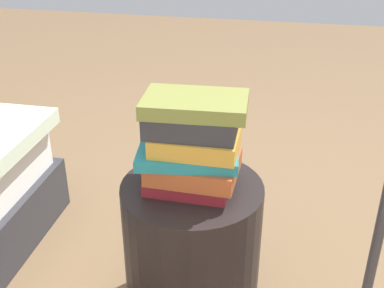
{
  "coord_description": "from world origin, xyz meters",
  "views": [
    {
      "loc": [
        -0.25,
        1.18,
        1.22
      ],
      "look_at": [
        0.0,
        0.0,
        0.6
      ],
      "focal_mm": 46.05,
      "sensor_mm": 36.0,
      "label": 1
    }
  ],
  "objects_px": {
    "book_maroon": "(189,181)",
    "book_charcoal": "(192,122)",
    "side_table": "(192,248)",
    "book_ochre": "(196,142)",
    "book_teal": "(188,153)",
    "book_rust": "(194,167)",
    "book_olive": "(195,104)"
  },
  "relations": [
    {
      "from": "book_maroon",
      "to": "book_charcoal",
      "type": "distance_m",
      "value": 0.19
    },
    {
      "from": "side_table",
      "to": "book_ochre",
      "type": "bearing_deg",
      "value": 146.4
    },
    {
      "from": "book_teal",
      "to": "book_ochre",
      "type": "bearing_deg",
      "value": 150.4
    },
    {
      "from": "book_rust",
      "to": "book_teal",
      "type": "height_order",
      "value": "book_teal"
    },
    {
      "from": "side_table",
      "to": "book_olive",
      "type": "bearing_deg",
      "value": -145.19
    },
    {
      "from": "book_ochre",
      "to": "book_olive",
      "type": "distance_m",
      "value": 0.11
    },
    {
      "from": "side_table",
      "to": "book_rust",
      "type": "height_order",
      "value": "book_rust"
    },
    {
      "from": "side_table",
      "to": "book_teal",
      "type": "distance_m",
      "value": 0.34
    },
    {
      "from": "book_rust",
      "to": "book_teal",
      "type": "bearing_deg",
      "value": -5.1
    },
    {
      "from": "book_maroon",
      "to": "book_ochre",
      "type": "distance_m",
      "value": 0.13
    },
    {
      "from": "book_ochre",
      "to": "book_olive",
      "type": "relative_size",
      "value": 0.85
    },
    {
      "from": "book_maroon",
      "to": "book_charcoal",
      "type": "relative_size",
      "value": 0.96
    },
    {
      "from": "book_rust",
      "to": "book_olive",
      "type": "xyz_separation_m",
      "value": [
        -0.0,
        -0.01,
        0.19
      ]
    },
    {
      "from": "book_teal",
      "to": "book_olive",
      "type": "bearing_deg",
      "value": -176.07
    },
    {
      "from": "side_table",
      "to": "book_rust",
      "type": "bearing_deg",
      "value": 173.14
    },
    {
      "from": "book_ochre",
      "to": "book_teal",
      "type": "bearing_deg",
      "value": -21.59
    },
    {
      "from": "book_rust",
      "to": "book_charcoal",
      "type": "xyz_separation_m",
      "value": [
        0.0,
        0.0,
        0.14
      ]
    },
    {
      "from": "side_table",
      "to": "book_ochre",
      "type": "height_order",
      "value": "book_ochre"
    },
    {
      "from": "book_ochre",
      "to": "book_charcoal",
      "type": "bearing_deg",
      "value": -18.69
    },
    {
      "from": "book_charcoal",
      "to": "book_teal",
      "type": "bearing_deg",
      "value": -25.22
    },
    {
      "from": "book_ochre",
      "to": "book_olive",
      "type": "xyz_separation_m",
      "value": [
        0.0,
        -0.01,
        0.11
      ]
    },
    {
      "from": "book_rust",
      "to": "book_teal",
      "type": "relative_size",
      "value": 0.89
    },
    {
      "from": "book_rust",
      "to": "book_olive",
      "type": "distance_m",
      "value": 0.19
    },
    {
      "from": "side_table",
      "to": "book_rust",
      "type": "distance_m",
      "value": 0.3
    },
    {
      "from": "book_maroon",
      "to": "book_ochre",
      "type": "relative_size",
      "value": 1.0
    },
    {
      "from": "book_charcoal",
      "to": "book_olive",
      "type": "distance_m",
      "value": 0.05
    },
    {
      "from": "book_teal",
      "to": "book_ochre",
      "type": "xyz_separation_m",
      "value": [
        -0.02,
        0.01,
        0.04
      ]
    },
    {
      "from": "book_rust",
      "to": "book_olive",
      "type": "relative_size",
      "value": 0.89
    },
    {
      "from": "side_table",
      "to": "book_ochre",
      "type": "distance_m",
      "value": 0.38
    },
    {
      "from": "book_rust",
      "to": "book_ochre",
      "type": "xyz_separation_m",
      "value": [
        -0.01,
        0.01,
        0.08
      ]
    },
    {
      "from": "book_charcoal",
      "to": "book_olive",
      "type": "bearing_deg",
      "value": -122.95
    },
    {
      "from": "book_ochre",
      "to": "book_charcoal",
      "type": "xyz_separation_m",
      "value": [
        0.01,
        -0.0,
        0.06
      ]
    }
  ]
}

